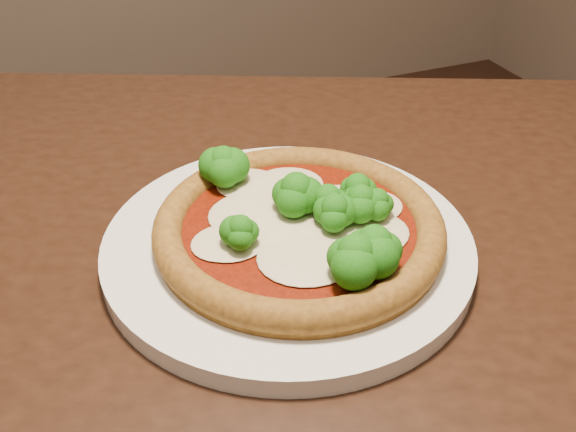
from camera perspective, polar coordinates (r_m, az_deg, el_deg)
name	(u,v)px	position (r m, az deg, el deg)	size (l,w,h in m)	color
dining_table	(276,357)	(0.61, -1.08, -12.43)	(1.40, 1.26, 0.75)	black
plate	(288,245)	(0.57, 0.00, -2.55)	(0.32, 0.32, 0.02)	silver
pizza	(303,223)	(0.55, 1.35, -0.62)	(0.25, 0.25, 0.06)	brown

